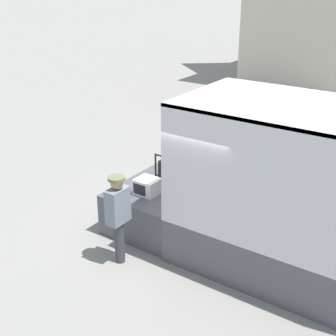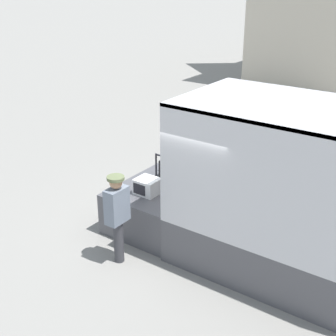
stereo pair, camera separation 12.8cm
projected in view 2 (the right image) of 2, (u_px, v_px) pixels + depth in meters
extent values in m
plane|color=gray|center=(194.00, 234.00, 9.45)|extent=(160.00, 160.00, 0.00)
cube|color=#4C4C51|center=(288.00, 247.00, 8.24)|extent=(3.90, 2.25, 0.86)
cube|color=silver|center=(319.00, 150.00, 8.47)|extent=(3.90, 0.06, 2.13)
cube|color=silver|center=(269.00, 194.00, 6.83)|extent=(3.90, 0.06, 2.13)
cube|color=silver|center=(304.00, 108.00, 7.24)|extent=(3.90, 2.25, 0.06)
cylinder|color=yellow|center=(244.00, 215.00, 8.02)|extent=(0.31, 0.31, 0.38)
cube|color=olive|center=(315.00, 241.00, 7.31)|extent=(0.44, 0.32, 0.36)
cube|color=#4C4C51|center=(162.00, 205.00, 9.71)|extent=(1.60, 2.14, 0.86)
cube|color=white|center=(148.00, 186.00, 9.17)|extent=(0.44, 0.40, 0.32)
cube|color=black|center=(139.00, 189.00, 9.04)|extent=(0.28, 0.01, 0.21)
cube|color=black|center=(173.00, 170.00, 9.78)|extent=(0.51, 0.35, 0.41)
cylinder|color=slate|center=(181.00, 171.00, 9.67)|extent=(0.19, 0.19, 0.19)
cylinder|color=black|center=(156.00, 166.00, 9.76)|extent=(0.04, 0.04, 0.57)
cylinder|color=black|center=(180.00, 173.00, 9.44)|extent=(0.04, 0.04, 0.57)
cylinder|color=black|center=(167.00, 160.00, 10.06)|extent=(0.04, 0.04, 0.57)
cylinder|color=black|center=(191.00, 167.00, 9.74)|extent=(0.04, 0.04, 0.57)
cylinder|color=black|center=(168.00, 158.00, 9.50)|extent=(0.61, 0.04, 0.04)
cylinder|color=black|center=(179.00, 152.00, 9.79)|extent=(0.61, 0.04, 0.04)
cylinder|color=#38383D|center=(119.00, 241.00, 8.44)|extent=(0.18, 0.18, 0.82)
cube|color=slate|center=(117.00, 205.00, 8.15)|extent=(0.24, 0.44, 0.65)
sphere|color=tan|center=(116.00, 183.00, 7.98)|extent=(0.23, 0.23, 0.23)
cylinder|color=#606B47|center=(116.00, 178.00, 7.94)|extent=(0.31, 0.31, 0.06)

